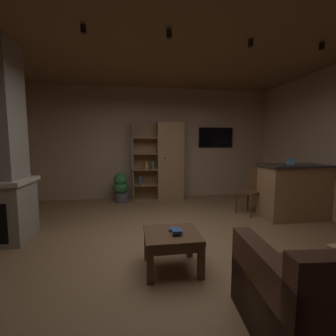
{
  "coord_description": "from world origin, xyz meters",
  "views": [
    {
      "loc": [
        -0.53,
        -3.09,
        1.43
      ],
      "look_at": [
        0.0,
        0.4,
        1.05
      ],
      "focal_mm": 24.8,
      "sensor_mm": 36.0,
      "label": 1
    }
  ],
  "objects_px": {
    "table_book_1": "(177,231)",
    "dining_chair": "(253,188)",
    "tissue_box": "(290,161)",
    "table_book_0": "(174,229)",
    "wall_mounted_tv": "(216,137)",
    "coffee_table": "(172,240)",
    "kitchen_bar_counter": "(300,191)",
    "bookshelf_cabinet": "(167,162)",
    "potted_floor_plant": "(121,187)"
  },
  "relations": [
    {
      "from": "table_book_1",
      "to": "dining_chair",
      "type": "xyz_separation_m",
      "value": [
        1.93,
        1.91,
        0.06
      ]
    },
    {
      "from": "tissue_box",
      "to": "table_book_0",
      "type": "bearing_deg",
      "value": -150.07
    },
    {
      "from": "table_book_0",
      "to": "wall_mounted_tv",
      "type": "distance_m",
      "value": 4.05
    },
    {
      "from": "tissue_box",
      "to": "table_book_0",
      "type": "relative_size",
      "value": 0.96
    },
    {
      "from": "table_book_1",
      "to": "dining_chair",
      "type": "distance_m",
      "value": 2.71
    },
    {
      "from": "wall_mounted_tv",
      "to": "coffee_table",
      "type": "bearing_deg",
      "value": -116.93
    },
    {
      "from": "table_book_1",
      "to": "coffee_table",
      "type": "bearing_deg",
      "value": 121.59
    },
    {
      "from": "kitchen_bar_counter",
      "to": "coffee_table",
      "type": "bearing_deg",
      "value": -152.27
    },
    {
      "from": "kitchen_bar_counter",
      "to": "table_book_0",
      "type": "height_order",
      "value": "kitchen_bar_counter"
    },
    {
      "from": "kitchen_bar_counter",
      "to": "table_book_0",
      "type": "bearing_deg",
      "value": -152.91
    },
    {
      "from": "dining_chair",
      "to": "wall_mounted_tv",
      "type": "bearing_deg",
      "value": 96.2
    },
    {
      "from": "tissue_box",
      "to": "wall_mounted_tv",
      "type": "bearing_deg",
      "value": 109.96
    },
    {
      "from": "bookshelf_cabinet",
      "to": "kitchen_bar_counter",
      "type": "distance_m",
      "value": 3.01
    },
    {
      "from": "kitchen_bar_counter",
      "to": "coffee_table",
      "type": "distance_m",
      "value": 3.09
    },
    {
      "from": "coffee_table",
      "to": "wall_mounted_tv",
      "type": "xyz_separation_m",
      "value": [
        1.79,
        3.52,
        1.25
      ]
    },
    {
      "from": "table_book_0",
      "to": "dining_chair",
      "type": "xyz_separation_m",
      "value": [
        1.94,
        1.78,
        0.09
      ]
    },
    {
      "from": "bookshelf_cabinet",
      "to": "potted_floor_plant",
      "type": "xyz_separation_m",
      "value": [
        -1.15,
        -0.14,
        -0.59
      ]
    },
    {
      "from": "bookshelf_cabinet",
      "to": "dining_chair",
      "type": "relative_size",
      "value": 2.11
    },
    {
      "from": "dining_chair",
      "to": "coffee_table",
      "type": "bearing_deg",
      "value": -137.06
    },
    {
      "from": "table_book_1",
      "to": "potted_floor_plant",
      "type": "height_order",
      "value": "potted_floor_plant"
    },
    {
      "from": "kitchen_bar_counter",
      "to": "table_book_1",
      "type": "xyz_separation_m",
      "value": [
        -2.69,
        -1.51,
        -0.05
      ]
    },
    {
      "from": "bookshelf_cabinet",
      "to": "table_book_1",
      "type": "distance_m",
      "value": 3.44
    },
    {
      "from": "potted_floor_plant",
      "to": "coffee_table",
      "type": "bearing_deg",
      "value": -77.17
    },
    {
      "from": "bookshelf_cabinet",
      "to": "wall_mounted_tv",
      "type": "distance_m",
      "value": 1.51
    },
    {
      "from": "table_book_0",
      "to": "table_book_1",
      "type": "xyz_separation_m",
      "value": [
        0.01,
        -0.13,
        0.03
      ]
    },
    {
      "from": "table_book_0",
      "to": "table_book_1",
      "type": "distance_m",
      "value": 0.13
    },
    {
      "from": "coffee_table",
      "to": "dining_chair",
      "type": "distance_m",
      "value": 2.7
    },
    {
      "from": "coffee_table",
      "to": "potted_floor_plant",
      "type": "xyz_separation_m",
      "value": [
        -0.72,
        3.18,
        0.03
      ]
    },
    {
      "from": "bookshelf_cabinet",
      "to": "wall_mounted_tv",
      "type": "relative_size",
      "value": 2.08
    },
    {
      "from": "kitchen_bar_counter",
      "to": "potted_floor_plant",
      "type": "relative_size",
      "value": 2.12
    },
    {
      "from": "table_book_1",
      "to": "potted_floor_plant",
      "type": "distance_m",
      "value": 3.34
    },
    {
      "from": "kitchen_bar_counter",
      "to": "table_book_1",
      "type": "height_order",
      "value": "kitchen_bar_counter"
    },
    {
      "from": "table_book_1",
      "to": "dining_chair",
      "type": "height_order",
      "value": "dining_chair"
    },
    {
      "from": "kitchen_bar_counter",
      "to": "potted_floor_plant",
      "type": "bearing_deg",
      "value": 153.28
    },
    {
      "from": "tissue_box",
      "to": "table_book_0",
      "type": "height_order",
      "value": "tissue_box"
    },
    {
      "from": "tissue_box",
      "to": "dining_chair",
      "type": "xyz_separation_m",
      "value": [
        -0.55,
        0.34,
        -0.55
      ]
    },
    {
      "from": "tissue_box",
      "to": "potted_floor_plant",
      "type": "distance_m",
      "value": 3.73
    },
    {
      "from": "wall_mounted_tv",
      "to": "table_book_1",
      "type": "bearing_deg",
      "value": -115.89
    },
    {
      "from": "dining_chair",
      "to": "kitchen_bar_counter",
      "type": "bearing_deg",
      "value": -27.78
    },
    {
      "from": "coffee_table",
      "to": "wall_mounted_tv",
      "type": "relative_size",
      "value": 0.66
    },
    {
      "from": "table_book_0",
      "to": "table_book_1",
      "type": "relative_size",
      "value": 1.17
    },
    {
      "from": "potted_floor_plant",
      "to": "tissue_box",
      "type": "bearing_deg",
      "value": -27.38
    },
    {
      "from": "kitchen_bar_counter",
      "to": "wall_mounted_tv",
      "type": "xyz_separation_m",
      "value": [
        -0.94,
        2.09,
        1.06
      ]
    },
    {
      "from": "tissue_box",
      "to": "potted_floor_plant",
      "type": "height_order",
      "value": "tissue_box"
    },
    {
      "from": "bookshelf_cabinet",
      "to": "table_book_1",
      "type": "relative_size",
      "value": 18.28
    },
    {
      "from": "table_book_0",
      "to": "potted_floor_plant",
      "type": "distance_m",
      "value": 3.21
    },
    {
      "from": "tissue_box",
      "to": "coffee_table",
      "type": "xyz_separation_m",
      "value": [
        -2.53,
        -1.49,
        -0.75
      ]
    },
    {
      "from": "dining_chair",
      "to": "potted_floor_plant",
      "type": "xyz_separation_m",
      "value": [
        -2.7,
        1.34,
        -0.16
      ]
    },
    {
      "from": "bookshelf_cabinet",
      "to": "potted_floor_plant",
      "type": "bearing_deg",
      "value": -173.16
    },
    {
      "from": "kitchen_bar_counter",
      "to": "dining_chair",
      "type": "relative_size",
      "value": 1.65
    }
  ]
}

